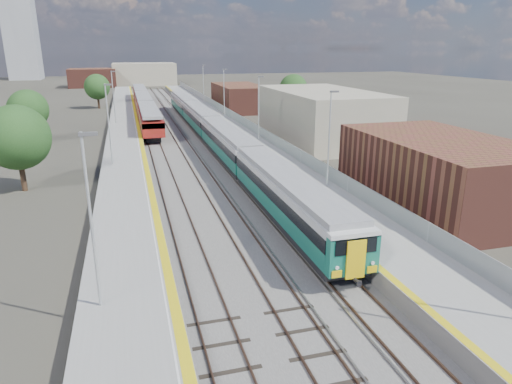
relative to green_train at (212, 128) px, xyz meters
name	(u,v)px	position (x,y,z in m)	size (l,w,h in m)	color
ground	(195,139)	(-1.50, 4.82, -2.10)	(320.00, 320.00, 0.00)	#47443A
ballast_bed	(176,136)	(-3.75, 7.32, -2.07)	(10.50, 155.00, 0.06)	#565451
tracks	(179,133)	(-3.15, 9.00, -1.99)	(8.96, 160.00, 0.17)	#4C3323
platform_right	(229,130)	(3.78, 7.32, -1.57)	(4.70, 155.00, 8.52)	slate
platform_left	(125,135)	(-10.55, 7.31, -1.58)	(4.30, 155.00, 8.52)	slate
buildings	(88,52)	(-19.62, 93.42, 8.60)	(72.00, 185.50, 40.00)	brown
green_train	(212,128)	(0.00, 0.00, 0.00)	(2.71, 75.52, 2.98)	black
red_train	(144,104)	(-7.00, 29.45, -0.03)	(2.78, 56.44, 3.51)	black
tree_a	(17,138)	(-18.84, -14.64, 2.47)	(5.35, 5.35, 7.26)	#382619
tree_b	(28,110)	(-21.94, 7.76, 2.12)	(4.95, 4.95, 6.71)	#382619
tree_c	(97,87)	(-15.36, 42.39, 2.16)	(4.99, 4.99, 6.77)	#382619
tree_d	(293,89)	(20.05, 25.66, 2.37)	(5.24, 5.24, 7.10)	#382619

